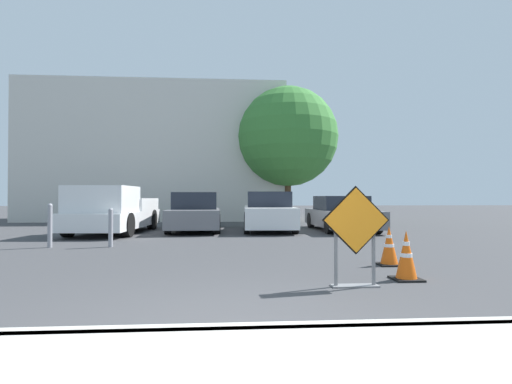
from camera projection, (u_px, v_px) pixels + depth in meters
ground_plane at (227, 234)px, 13.37m from camera, size 96.00×96.00×0.00m
curb_lip at (227, 335)px, 3.40m from camera, size 25.47×0.20×0.14m
road_closed_sign at (356, 231)px, 5.51m from camera, size 0.95×0.20×1.40m
traffic_cone_nearest at (406, 256)px, 5.99m from camera, size 0.42×0.42×0.74m
traffic_cone_second at (389, 246)px, 7.30m from camera, size 0.42×0.42×0.72m
pickup_truck at (111, 212)px, 13.64m from camera, size 2.34×5.13×1.61m
parked_car_nearest at (195, 213)px, 14.91m from camera, size 1.95×4.48×1.43m
parked_car_second at (269, 213)px, 14.89m from camera, size 1.99×4.22×1.45m
parked_car_third at (341, 214)px, 15.03m from camera, size 1.96×4.48×1.30m
bollard_nearest at (111, 226)px, 9.98m from camera, size 0.12×0.12×0.97m
bollard_second at (50, 224)px, 9.87m from camera, size 0.12×0.12×1.09m
building_facade_backdrop at (159, 155)px, 22.59m from camera, size 13.82×5.00×7.32m
street_tree_behind_lot at (288, 137)px, 20.62m from camera, size 5.14×5.14×6.96m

